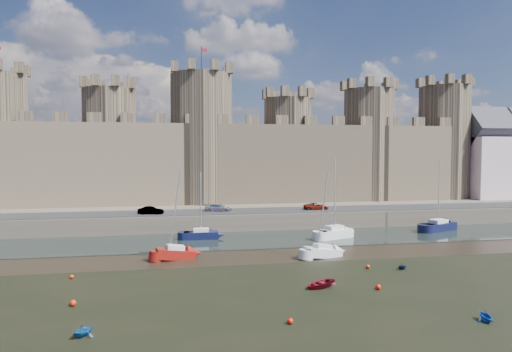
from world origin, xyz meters
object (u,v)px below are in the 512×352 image
object	(u,v)px
car_1	(151,211)
sailboat_5	(323,251)
car_2	(218,208)
car_3	(316,206)
dinghy_1	(83,330)
sailboat_4	(176,253)
sailboat_2	(335,232)
sailboat_1	(201,234)
sailboat_3	(438,226)

from	to	relation	value
car_1	sailboat_5	world-z (taller)	sailboat_5
car_2	car_3	distance (m)	15.36
car_3	dinghy_1	xyz separation A→B (m)	(-27.86, -38.81, -2.61)
sailboat_4	sailboat_5	distance (m)	16.10
car_2	sailboat_2	distance (m)	18.60
sailboat_4	sailboat_2	bearing A→B (deg)	8.42
sailboat_1	sailboat_4	bearing A→B (deg)	-105.90
car_1	sailboat_3	bearing A→B (deg)	-87.78
car_2	sailboat_4	distance (m)	20.75
sailboat_3	dinghy_1	size ratio (longest dim) A/B	6.31
sailboat_2	sailboat_4	xyz separation A→B (m)	(-21.02, -7.93, -0.13)
sailboat_1	sailboat_5	world-z (taller)	sailboat_5
car_2	sailboat_1	distance (m)	9.66
sailboat_1	sailboat_2	size ratio (longest dim) A/B	0.82
sailboat_5	sailboat_1	bearing A→B (deg)	117.95
car_1	car_3	xyz separation A→B (m)	(25.37, 0.85, -0.05)
car_3	sailboat_4	size ratio (longest dim) A/B	0.40
sailboat_2	car_2	bearing A→B (deg)	120.00
car_2	sailboat_3	bearing A→B (deg)	-90.68
sailboat_4	sailboat_5	world-z (taller)	sailboat_4
car_2	dinghy_1	bearing A→B (deg)	176.80
car_2	dinghy_1	xyz separation A→B (m)	(-12.52, -39.48, -2.68)
sailboat_1	car_2	bearing A→B (deg)	71.70
sailboat_4	sailboat_1	bearing A→B (deg)	60.05
sailboat_1	dinghy_1	distance (m)	32.07
sailboat_2	car_3	bearing A→B (deg)	63.83
car_2	car_1	bearing A→B (deg)	113.04
car_3	sailboat_1	world-z (taller)	sailboat_1
sailboat_1	sailboat_5	bearing A→B (deg)	-43.49
car_3	sailboat_3	world-z (taller)	sailboat_3
car_2	sailboat_4	xyz separation A→B (m)	(-6.64, -19.51, -2.39)
dinghy_1	sailboat_5	bearing A→B (deg)	-103.18
sailboat_3	dinghy_1	bearing A→B (deg)	-167.69
sailboat_1	sailboat_5	xyz separation A→B (m)	(12.56, -12.69, -0.05)
car_2	car_3	world-z (taller)	car_2
sailboat_3	dinghy_1	xyz separation A→B (m)	(-44.10, -30.98, -0.37)
car_3	sailboat_1	size ratio (longest dim) A/B	0.44
sailboat_1	sailboat_2	world-z (taller)	sailboat_2
car_1	sailboat_5	xyz separation A→B (m)	(19.37, -19.95, -2.41)
sailboat_4	sailboat_5	bearing A→B (deg)	-19.27
car_3	sailboat_1	bearing A→B (deg)	119.02
car_1	dinghy_1	xyz separation A→B (m)	(-2.49, -37.96, -2.66)
sailboat_2	sailboat_4	size ratio (longest dim) A/B	1.12
dinghy_1	sailboat_1	bearing A→B (deg)	-69.51
car_3	dinghy_1	size ratio (longest dim) A/B	2.40
car_1	sailboat_5	distance (m)	27.92
car_2	sailboat_2	xyz separation A→B (m)	(14.38, -11.58, -2.26)
car_1	sailboat_4	distance (m)	18.46
sailboat_1	sailboat_2	bearing A→B (deg)	-7.20
sailboat_2	sailboat_5	world-z (taller)	sailboat_2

